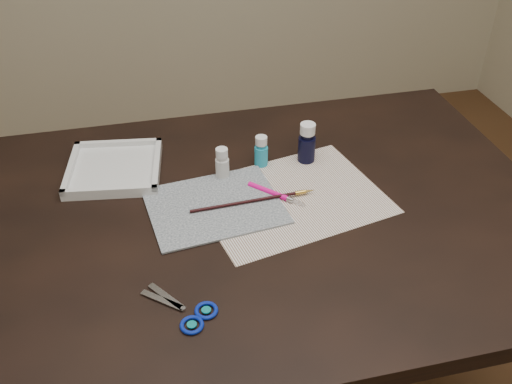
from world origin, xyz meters
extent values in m
cube|color=black|center=(0.00, 0.00, 0.38)|extent=(1.30, 0.90, 0.75)
cube|color=white|center=(0.08, 0.03, 0.75)|extent=(0.45, 0.38, 0.00)
cube|color=black|center=(-0.08, 0.03, 0.75)|extent=(0.31, 0.26, 0.00)
cylinder|color=silver|center=(-0.05, 0.14, 0.79)|extent=(0.04, 0.04, 0.08)
cylinder|color=#209DBE|center=(0.05, 0.17, 0.79)|extent=(0.04, 0.04, 0.08)
cylinder|color=black|center=(0.16, 0.16, 0.80)|extent=(0.05, 0.05, 0.10)
cube|color=silver|center=(-0.29, 0.22, 0.76)|extent=(0.24, 0.24, 0.03)
camera|label=1|loc=(-0.22, -0.94, 1.51)|focal=40.00mm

